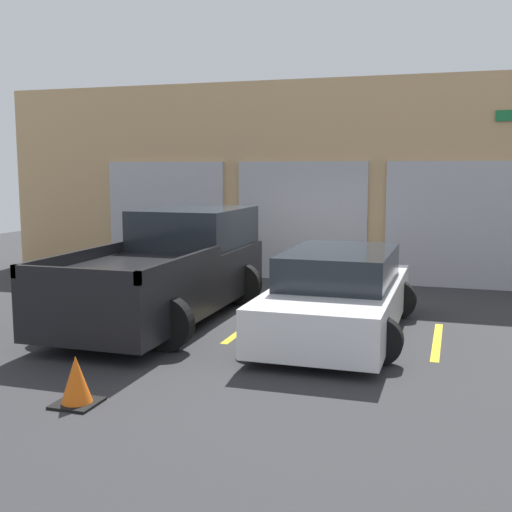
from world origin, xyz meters
name	(u,v)px	position (x,y,z in m)	size (l,w,h in m)	color
ground_plane	(274,306)	(0.00, 0.00, 0.00)	(28.00, 28.00, 0.00)	#2D2D30
shophouse_building	(313,183)	(-0.01, 3.29, 2.24)	(15.75, 0.68, 4.55)	tan
pickup_truck	(171,268)	(-1.50, -1.33, 0.84)	(2.46, 5.26, 1.82)	black
sedan_white	(339,295)	(1.50, -1.63, 0.62)	(2.21, 4.48, 1.31)	white
parking_stripe_far_left	(86,314)	(-2.99, -1.66, 0.00)	(0.12, 2.20, 0.01)	gold
parking_stripe_left	(247,326)	(0.00, -1.66, 0.00)	(0.12, 2.20, 0.01)	gold
parking_stripe_centre	(437,341)	(2.99, -1.66, 0.00)	(0.12, 2.20, 0.01)	gold
traffic_cone	(76,382)	(-0.69, -5.52, 0.25)	(0.47, 0.47, 0.55)	black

